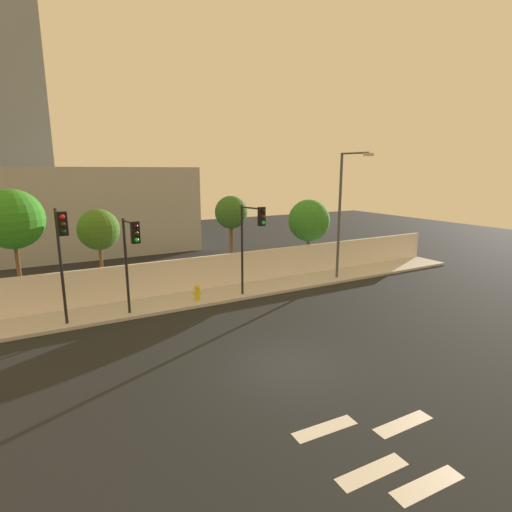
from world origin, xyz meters
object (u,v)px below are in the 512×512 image
at_px(traffic_light_right, 62,244).
at_px(roadside_tree_midright, 231,213).
at_px(traffic_light_left, 131,247).
at_px(roadside_tree_rightmost, 309,221).
at_px(roadside_tree_leftmost, 12,219).
at_px(roadside_tree_midleft, 99,230).
at_px(street_lamp_curbside, 343,206).
at_px(traffic_light_center, 252,231).
at_px(fire_hydrant, 197,292).

distance_m(traffic_light_right, roadside_tree_midright, 10.29).
bearing_deg(traffic_light_left, roadside_tree_rightmost, 18.67).
bearing_deg(roadside_tree_midright, roadside_tree_leftmost, -180.00).
relative_size(roadside_tree_leftmost, roadside_tree_midleft, 1.23).
distance_m(roadside_tree_midleft, roadside_tree_midright, 7.45).
bearing_deg(street_lamp_curbside, roadside_tree_rightmost, 87.65).
relative_size(traffic_light_right, roadside_tree_rightmost, 1.05).
height_order(traffic_light_left, traffic_light_center, traffic_light_center).
bearing_deg(traffic_light_right, traffic_light_center, 0.17).
height_order(traffic_light_center, roadside_tree_midleft, traffic_light_center).
xyz_separation_m(traffic_light_right, fire_hydrant, (5.90, 1.05, -3.15)).
bearing_deg(traffic_light_right, roadside_tree_leftmost, 112.08).
bearing_deg(roadside_tree_midleft, traffic_light_left, -80.75).
height_order(street_lamp_curbside, roadside_tree_midleft, street_lamp_curbside).
bearing_deg(traffic_light_right, roadside_tree_midleft, 65.34).
bearing_deg(fire_hydrant, traffic_light_right, -169.92).
bearing_deg(roadside_tree_rightmost, roadside_tree_midright, 180.00).
relative_size(traffic_light_right, street_lamp_curbside, 0.66).
xyz_separation_m(traffic_light_center, roadside_tree_midleft, (-6.56, 4.20, 0.00)).
height_order(fire_hydrant, roadside_tree_leftmost, roadside_tree_leftmost).
xyz_separation_m(street_lamp_curbside, roadside_tree_rightmost, (0.14, 3.45, -1.21)).
bearing_deg(traffic_light_left, roadside_tree_midright, 31.99).
relative_size(traffic_light_right, fire_hydrant, 6.19).
bearing_deg(roadside_tree_leftmost, fire_hydrant, -22.68).
bearing_deg(roadside_tree_midright, traffic_light_right, -155.72).
xyz_separation_m(traffic_light_right, street_lamp_curbside, (14.97, 0.78, 0.75)).
distance_m(traffic_light_left, traffic_light_right, 2.66).
xyz_separation_m(traffic_light_center, roadside_tree_leftmost, (-10.22, 4.20, 0.75)).
xyz_separation_m(traffic_light_center, roadside_tree_rightmost, (6.60, 4.20, -0.32)).
bearing_deg(traffic_light_center, roadside_tree_midright, 78.28).
height_order(street_lamp_curbside, roadside_tree_rightmost, street_lamp_curbside).
relative_size(traffic_light_center, traffic_light_right, 0.96).
bearing_deg(traffic_light_center, street_lamp_curbside, 6.70).
bearing_deg(roadside_tree_midright, roadside_tree_rightmost, -0.00).
distance_m(traffic_light_center, street_lamp_curbside, 6.57).
xyz_separation_m(roadside_tree_midright, roadside_tree_rightmost, (5.73, -0.00, -0.79)).
bearing_deg(fire_hydrant, roadside_tree_midright, 42.45).
distance_m(street_lamp_curbside, roadside_tree_midleft, 13.50).
bearing_deg(roadside_tree_midright, roadside_tree_midleft, -180.00).
relative_size(traffic_light_left, roadside_tree_midright, 0.86).
distance_m(traffic_light_center, roadside_tree_midleft, 7.79).
height_order(traffic_light_center, fire_hydrant, traffic_light_center).
height_order(fire_hydrant, roadside_tree_midleft, roadside_tree_midleft).
bearing_deg(traffic_light_right, roadside_tree_rightmost, 15.64).
height_order(traffic_light_right, roadside_tree_rightmost, traffic_light_right).
relative_size(traffic_light_left, fire_hydrant, 5.50).
bearing_deg(roadside_tree_rightmost, traffic_light_left, -161.33).
height_order(traffic_light_left, roadside_tree_leftmost, roadside_tree_leftmost).
bearing_deg(fire_hydrant, traffic_light_center, -21.43).
bearing_deg(traffic_light_left, traffic_light_center, 0.11).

